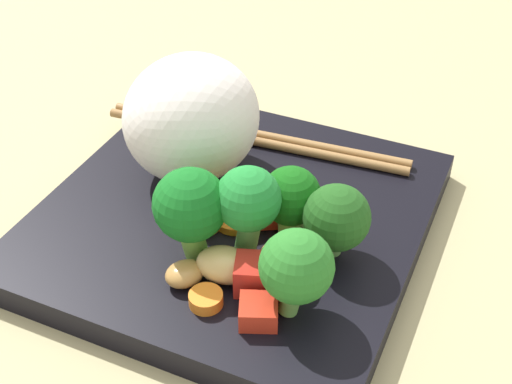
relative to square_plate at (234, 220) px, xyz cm
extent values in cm
cube|color=tan|center=(0.00, 0.00, -1.99)|extent=(110.00, 110.00, 2.00)
cube|color=black|center=(0.00, 0.00, 0.00)|extent=(26.23, 26.23, 1.99)
ellipsoid|color=white|center=(3.05, 4.34, 5.49)|extent=(12.15, 11.74, 9.00)
cylinder|color=#68A74A|center=(-7.35, -6.72, 2.19)|extent=(1.92, 1.93, 2.56)
sphere|color=#2B7A29|center=(-7.37, -6.94, 4.60)|extent=(4.25, 4.25, 4.25)
cylinder|color=#5E9147|center=(-1.69, -7.51, 1.82)|extent=(1.45, 1.47, 1.67)
sphere|color=#20541B|center=(-1.96, -7.68, 4.07)|extent=(4.19, 4.19, 4.19)
cylinder|color=#70A046|center=(-1.18, -4.57, 1.82)|extent=(2.63, 2.65, 1.94)
sphere|color=#135B13|center=(-0.99, -4.41, 4.10)|extent=(3.85, 3.85, 3.85)
cylinder|color=#63A450|center=(-3.71, -2.57, 2.42)|extent=(1.43, 1.86, 3.04)
sphere|color=#218634|center=(-3.72, -2.61, 5.37)|extent=(4.05, 4.05, 4.05)
cylinder|color=#75B142|center=(-5.15, 0.53, 2.22)|extent=(2.24, 2.40, 2.68)
sphere|color=#14691F|center=(-5.11, 0.57, 5.02)|extent=(4.60, 4.60, 4.60)
cylinder|color=#FB9436|center=(-3.56, -4.88, 1.24)|extent=(2.93, 2.93, 0.49)
cylinder|color=orange|center=(-8.71, -1.93, 1.39)|extent=(2.68, 2.68, 0.80)
cylinder|color=orange|center=(-1.25, -0.71, 1.25)|extent=(3.96, 3.96, 0.52)
cylinder|color=orange|center=(-2.18, 1.36, 1.39)|extent=(4.05, 4.05, 0.79)
cube|color=red|center=(-8.73, -5.23, 1.67)|extent=(2.73, 2.77, 1.35)
cube|color=red|center=(0.29, -2.65, 1.66)|extent=(3.69, 3.91, 1.34)
cube|color=red|center=(-6.33, -4.28, 2.01)|extent=(2.91, 3.27, 2.04)
ellipsoid|color=#B78443|center=(-7.52, 0.08, 1.67)|extent=(3.17, 3.07, 1.35)
ellipsoid|color=tan|center=(-6.30, -2.10, 2.06)|extent=(2.83, 3.71, 2.13)
cylinder|color=olive|center=(8.71, 1.73, 1.34)|extent=(1.41, 24.32, 0.69)
cylinder|color=olive|center=(7.78, 1.71, 1.34)|extent=(1.41, 24.32, 0.69)
camera|label=1|loc=(-34.18, -15.03, 31.53)|focal=49.47mm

